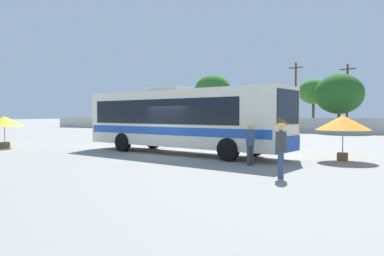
{
  "coord_description": "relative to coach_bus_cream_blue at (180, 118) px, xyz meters",
  "views": [
    {
      "loc": [
        10.33,
        -15.46,
        2.07
      ],
      "look_at": [
        -1.23,
        4.37,
        1.23
      ],
      "focal_mm": 33.86,
      "sensor_mm": 36.0,
      "label": 1
    }
  ],
  "objects": [
    {
      "name": "ground_plane",
      "position": [
        -0.01,
        9.07,
        -1.91
      ],
      "size": [
        300.0,
        300.0,
        0.0
      ],
      "primitive_type": "plane",
      "color": "gray"
    },
    {
      "name": "perimeter_wall",
      "position": [
        -0.01,
        25.49,
        -1.05
      ],
      "size": [
        80.0,
        0.3,
        1.72
      ],
      "primitive_type": "cube",
      "color": "beige",
      "rests_on": "ground_plane"
    },
    {
      "name": "coach_bus_cream_blue",
      "position": [
        0.0,
        0.0,
        0.0
      ],
      "size": [
        12.21,
        4.12,
        3.57
      ],
      "color": "silver",
      "rests_on": "ground_plane"
    },
    {
      "name": "attendant_by_bus_door",
      "position": [
        4.98,
        -2.51,
        -0.95
      ],
      "size": [
        0.47,
        0.47,
        1.68
      ],
      "color": "#38383D",
      "rests_on": "ground_plane"
    },
    {
      "name": "passenger_waiting_on_apron",
      "position": [
        6.89,
        -4.73,
        -0.89
      ],
      "size": [
        0.49,
        0.49,
        1.78
      ],
      "color": "#33476B",
      "rests_on": "ground_plane"
    },
    {
      "name": "vendor_umbrella_near_gate_orange",
      "position": [
        8.01,
        1.04,
        -0.22
      ],
      "size": [
        2.4,
        2.4,
        2.04
      ],
      "color": "gray",
      "rests_on": "ground_plane"
    },
    {
      "name": "vendor_umbrella_secondary_yellow",
      "position": [
        -11.19,
        -2.78,
        -0.27
      ],
      "size": [
        2.26,
        2.26,
        1.98
      ],
      "color": "gray",
      "rests_on": "ground_plane"
    },
    {
      "name": "parked_car_leftmost_red",
      "position": [
        -8.98,
        21.94,
        -1.15
      ],
      "size": [
        4.61,
        2.05,
        1.4
      ],
      "color": "red",
      "rests_on": "ground_plane"
    },
    {
      "name": "parked_car_second_black",
      "position": [
        -3.26,
        22.14,
        -1.15
      ],
      "size": [
        4.44,
        2.22,
        1.42
      ],
      "color": "black",
      "rests_on": "ground_plane"
    },
    {
      "name": "utility_pole_near",
      "position": [
        4.68,
        29.41,
        2.28
      ],
      "size": [
        1.79,
        0.43,
        8.01
      ],
      "color": "#4C3823",
      "rests_on": "ground_plane"
    },
    {
      "name": "utility_pole_far",
      "position": [
        -1.22,
        28.98,
        2.54
      ],
      "size": [
        1.79,
        0.44,
        8.52
      ],
      "color": "#4C3823",
      "rests_on": "ground_plane"
    },
    {
      "name": "roadside_tree_left",
      "position": [
        -12.52,
        28.56,
        3.6
      ],
      "size": [
        4.99,
        4.99,
        7.64
      ],
      "color": "brown",
      "rests_on": "ground_plane"
    },
    {
      "name": "roadside_tree_midleft",
      "position": [
        0.45,
        31.32,
        3.12
      ],
      "size": [
        3.78,
        3.78,
        6.66
      ],
      "color": "brown",
      "rests_on": "ground_plane"
    },
    {
      "name": "roadside_tree_midright",
      "position": [
        3.94,
        28.37,
        2.58
      ],
      "size": [
        5.46,
        5.46,
        6.82
      ],
      "color": "brown",
      "rests_on": "ground_plane"
    }
  ]
}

